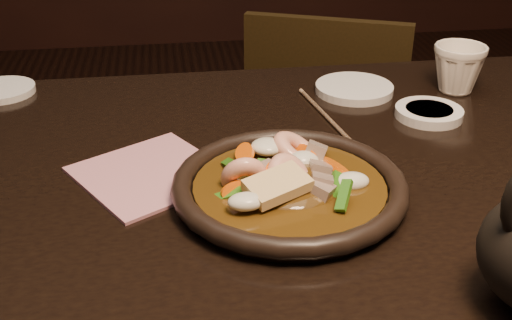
{
  "coord_description": "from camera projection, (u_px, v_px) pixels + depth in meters",
  "views": [
    {
      "loc": [
        -0.17,
        -0.65,
        1.15
      ],
      "look_at": [
        -0.08,
        0.01,
        0.8
      ],
      "focal_mm": 45.0,
      "sensor_mm": 36.0,
      "label": 1
    }
  ],
  "objects": [
    {
      "name": "table",
      "position": [
        319.0,
        247.0,
        0.81
      ],
      "size": [
        1.6,
        0.9,
        0.75
      ],
      "color": "black",
      "rests_on": "floor"
    },
    {
      "name": "chair",
      "position": [
        327.0,
        150.0,
        1.58
      ],
      "size": [
        0.49,
        0.49,
        0.79
      ],
      "rotation": [
        0.0,
        0.0,
        2.74
      ],
      "color": "black",
      "rests_on": "floor"
    },
    {
      "name": "plate",
      "position": [
        289.0,
        188.0,
        0.76
      ],
      "size": [
        0.28,
        0.28,
        0.03
      ],
      "color": "black",
      "rests_on": "table"
    },
    {
      "name": "stirfry",
      "position": [
        288.0,
        180.0,
        0.77
      ],
      "size": [
        0.19,
        0.19,
        0.06
      ],
      "color": "#3B250A",
      "rests_on": "plate"
    },
    {
      "name": "soy_dish",
      "position": [
        429.0,
        113.0,
        0.97
      ],
      "size": [
        0.1,
        0.1,
        0.01
      ],
      "primitive_type": "cylinder",
      "color": "silver",
      "rests_on": "table"
    },
    {
      "name": "saucer_left",
      "position": [
        1.0,
        90.0,
        1.06
      ],
      "size": [
        0.11,
        0.11,
        0.01
      ],
      "primitive_type": "cylinder",
      "color": "silver",
      "rests_on": "table"
    },
    {
      "name": "saucer_right",
      "position": [
        354.0,
        89.0,
        1.06
      ],
      "size": [
        0.13,
        0.13,
        0.01
      ],
      "primitive_type": "cylinder",
      "color": "silver",
      "rests_on": "table"
    },
    {
      "name": "tea_cup",
      "position": [
        458.0,
        67.0,
        1.05
      ],
      "size": [
        0.11,
        0.11,
        0.09
      ],
      "primitive_type": "imported",
      "rotation": [
        0.0,
        0.0,
        -0.4
      ],
      "color": "#EFE3CF",
      "rests_on": "table"
    },
    {
      "name": "chopsticks",
      "position": [
        327.0,
        117.0,
        0.97
      ],
      "size": [
        0.04,
        0.22,
        0.01
      ],
      "rotation": [
        0.0,
        0.0,
        0.15
      ],
      "color": "#A27E5C",
      "rests_on": "table"
    },
    {
      "name": "napkin",
      "position": [
        151.0,
        173.0,
        0.82
      ],
      "size": [
        0.23,
        0.23,
        0.0
      ],
      "primitive_type": "cube",
      "rotation": [
        0.0,
        0.0,
        0.54
      ],
      "color": "#B7717E",
      "rests_on": "table"
    }
  ]
}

